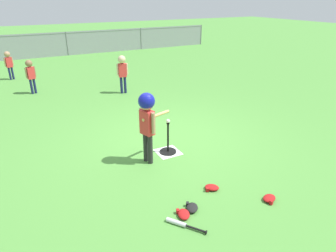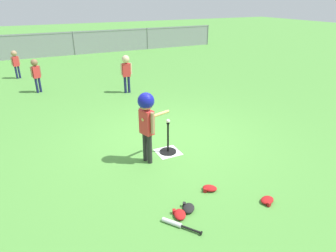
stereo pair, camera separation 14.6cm
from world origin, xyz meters
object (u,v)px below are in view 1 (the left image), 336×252
fielder_near_left (122,69)px  spare_bat_silver (180,224)px  glove_near_bats (212,188)px  batting_tee (168,148)px  glove_by_plate (192,208)px  fielder_near_right (30,72)px  baseball_on_tee (168,121)px  fielder_deep_left (9,62)px  batter_child (147,114)px  glove_tossed_aside (183,214)px  glove_outfield_drop (269,198)px

fielder_near_left → spare_bat_silver: 6.03m
fielder_near_left → glove_near_bats: 5.45m
batting_tee → glove_by_plate: (-0.49, -1.64, -0.06)m
fielder_near_right → spare_bat_silver: fielder_near_right is taller
baseball_on_tee → batting_tee: bearing=180.0°
fielder_near_right → glove_near_bats: bearing=-73.9°
glove_near_bats → fielder_near_right: bearing=106.1°
fielder_near_right → baseball_on_tee: bearing=-70.3°
fielder_near_right → spare_bat_silver: (1.09, -7.09, -0.63)m
fielder_near_right → fielder_deep_left: size_ratio=1.03×
baseball_on_tee → glove_near_bats: size_ratio=0.27×
spare_bat_silver → batter_child: bearing=79.4°
fielder_deep_left → glove_tossed_aside: size_ratio=3.81×
fielder_deep_left → glove_tossed_aside: 9.30m
batter_child → fielder_deep_left: (-1.93, 7.56, -0.28)m
fielder_deep_left → glove_by_plate: (1.91, -9.06, -0.61)m
batting_tee → glove_by_plate: bearing=-106.7°
glove_by_plate → glove_outfield_drop: bearing=-17.9°
fielder_near_right → fielder_deep_left: fielder_near_right is taller
batter_child → glove_tossed_aside: (-0.19, -1.55, -0.89)m
fielder_deep_left → spare_bat_silver: fielder_deep_left is taller
fielder_near_left → glove_outfield_drop: bearing=-89.5°
glove_near_bats → baseball_on_tee: bearing=91.4°
fielder_near_left → glove_outfield_drop: (0.05, -5.99, -0.71)m
fielder_deep_left → baseball_on_tee: bearing=-72.1°
glove_by_plate → glove_tossed_aside: same height
batting_tee → fielder_deep_left: fielder_deep_left is taller
fielder_near_right → glove_tossed_aside: fielder_near_right is taller
baseball_on_tee → glove_outfield_drop: (0.62, -2.00, -0.61)m
fielder_near_right → glove_outfield_drop: size_ratio=4.09×
batter_child → glove_near_bats: (0.51, -1.24, -0.89)m
batter_child → glove_tossed_aside: bearing=-96.9°
fielder_near_left → batting_tee: bearing=-98.2°
glove_by_plate → glove_near_bats: bearing=26.2°
baseball_on_tee → glove_near_bats: 1.51m
spare_bat_silver → fielder_near_right: bearing=98.7°
glove_outfield_drop → fielder_near_right: bearing=109.0°
glove_near_bats → glove_outfield_drop: size_ratio=1.08×
baseball_on_tee → spare_bat_silver: 2.09m
glove_outfield_drop → glove_tossed_aside: bearing=166.9°
batter_child → fielder_near_left: batter_child is taller
batting_tee → spare_bat_silver: bearing=-113.4°
baseball_on_tee → fielder_near_right: size_ratio=0.07×
fielder_near_right → glove_near_bats: size_ratio=3.80×
batter_child → fielder_near_right: (-1.40, 5.39, -0.26)m
fielder_near_right → glove_near_bats: (1.91, -6.63, -0.63)m
baseball_on_tee → glove_by_plate: size_ratio=0.27×
batting_tee → batter_child: 0.97m
fielder_near_left → glove_outfield_drop: size_ratio=4.57×
fielder_near_left → fielder_deep_left: fielder_near_left is taller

